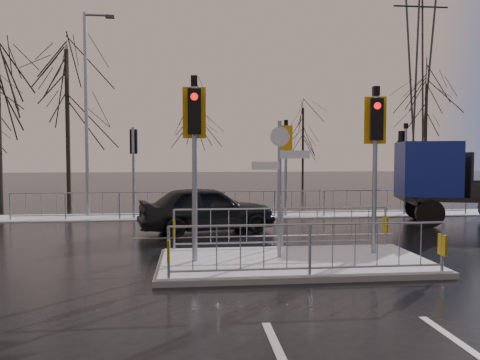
{
  "coord_description": "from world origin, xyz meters",
  "views": [
    {
      "loc": [
        -2.27,
        -10.13,
        2.45
      ],
      "look_at": [
        -0.99,
        2.14,
        1.8
      ],
      "focal_mm": 35.0,
      "sensor_mm": 36.0,
      "label": 1
    }
  ],
  "objects": [
    {
      "name": "ground",
      "position": [
        0.0,
        0.0,
        0.0
      ],
      "size": [
        120.0,
        120.0,
        0.0
      ],
      "primitive_type": "plane",
      "color": "black",
      "rests_on": "ground"
    },
    {
      "name": "snow_verge",
      "position": [
        0.0,
        8.6,
        0.02
      ],
      "size": [
        30.0,
        2.0,
        0.04
      ],
      "primitive_type": "cube",
      "color": "white",
      "rests_on": "ground"
    },
    {
      "name": "lane_markings",
      "position": [
        0.0,
        -0.33,
        0.0
      ],
      "size": [
        8.0,
        11.38,
        0.01
      ],
      "color": "silver",
      "rests_on": "ground"
    },
    {
      "name": "traffic_island",
      "position": [
        -0.01,
        0.01,
        0.39
      ],
      "size": [
        6.0,
        3.04,
        4.15
      ],
      "color": "slate",
      "rests_on": "ground"
    },
    {
      "name": "far_kerb_fixtures",
      "position": [
        0.29,
        8.09,
        1.02
      ],
      "size": [
        18.0,
        0.65,
        3.83
      ],
      "color": "gray",
      "rests_on": "ground"
    },
    {
      "name": "car_far_lane",
      "position": [
        -1.76,
        4.82,
        0.74
      ],
      "size": [
        4.63,
        2.68,
        1.48
      ],
      "primitive_type": "imported",
      "rotation": [
        0.0,
        0.0,
        1.8
      ],
      "color": "black",
      "rests_on": "ground"
    },
    {
      "name": "flatbed_truck",
      "position": [
        7.07,
        5.71,
        1.56
      ],
      "size": [
        6.72,
        3.89,
        2.94
      ],
      "color": "black",
      "rests_on": "ground"
    },
    {
      "name": "tree_near_b",
      "position": [
        -8.0,
        12.5,
        5.15
      ],
      "size": [
        4.0,
        4.0,
        7.55
      ],
      "color": "black",
      "rests_on": "ground"
    },
    {
      "name": "tree_far_a",
      "position": [
        -2.0,
        22.0,
        4.82
      ],
      "size": [
        3.75,
        3.75,
        7.08
      ],
      "color": "black",
      "rests_on": "ground"
    },
    {
      "name": "tree_far_b",
      "position": [
        6.0,
        24.0,
        4.18
      ],
      "size": [
        3.25,
        3.25,
        6.14
      ],
      "color": "black",
      "rests_on": "ground"
    },
    {
      "name": "tree_far_c",
      "position": [
        14.0,
        21.0,
        5.15
      ],
      "size": [
        4.0,
        4.0,
        7.55
      ],
      "color": "black",
      "rests_on": "ground"
    },
    {
      "name": "street_lamp_left",
      "position": [
        -6.43,
        9.5,
        4.49
      ],
      "size": [
        1.25,
        0.18,
        8.2
      ],
      "color": "gray",
      "rests_on": "ground"
    },
    {
      "name": "pylon_wires",
      "position": [
        16.88,
        30.0,
        11.03
      ],
      "size": [
        70.0,
        2.38,
        19.97
      ],
      "color": "#2D3033",
      "rests_on": "ground"
    }
  ]
}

